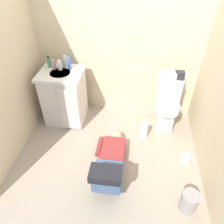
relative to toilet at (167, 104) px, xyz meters
name	(u,v)px	position (x,y,z in m)	size (l,w,h in m)	color
ground_plane	(108,152)	(-0.76, -0.66, -0.39)	(2.83, 2.93, 0.04)	gray
wall_back	(118,36)	(-0.76, 0.34, 0.83)	(2.49, 0.08, 2.40)	beige
toilet	(167,104)	(0.00, 0.00, 0.00)	(0.36, 0.46, 0.75)	white
vanity_cabinet	(65,96)	(-1.50, -0.07, 0.05)	(0.60, 0.53, 0.82)	silver
faucet	(63,64)	(-1.50, 0.08, 0.50)	(0.02, 0.02, 0.10)	silver
person_plumber	(110,163)	(-0.69, -0.99, -0.19)	(0.39, 1.06, 0.52)	maroon
tissue_box	(168,75)	(-0.05, 0.09, 0.43)	(0.22, 0.11, 0.10)	silver
toiletry_bag	(180,75)	(0.10, 0.09, 0.44)	(0.12, 0.09, 0.11)	#26262D
soap_dispenser	(49,63)	(-1.69, 0.06, 0.52)	(0.06, 0.06, 0.17)	#4B9861
bottle_pink	(54,65)	(-1.61, 0.01, 0.52)	(0.05, 0.05, 0.13)	pink
bottle_white	(60,65)	(-1.52, 0.00, 0.52)	(0.06, 0.06, 0.14)	white
bottle_clear	(65,62)	(-1.46, 0.08, 0.54)	(0.05, 0.05, 0.17)	silver
bottle_blue	(69,63)	(-1.39, 0.03, 0.54)	(0.05, 0.05, 0.18)	#4660BC
trash_can	(189,201)	(0.18, -1.33, -0.24)	(0.18, 0.18, 0.25)	gray
paper_towel_roll	(144,130)	(-0.30, -0.32, -0.25)	(0.11, 0.11, 0.24)	white
toilet_paper_roll	(186,158)	(0.24, -0.69, -0.32)	(0.11, 0.11, 0.10)	white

